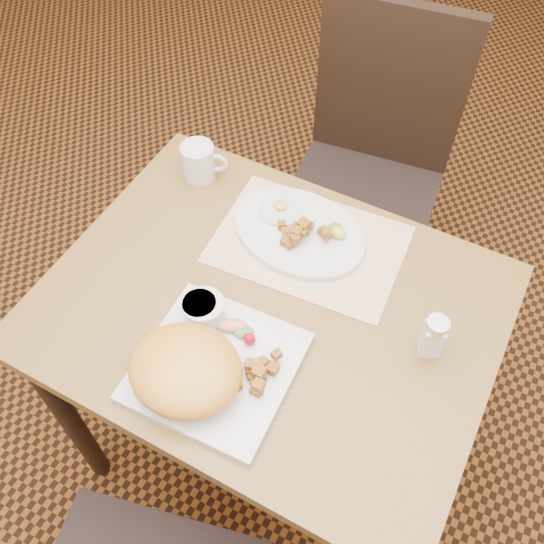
{
  "coord_description": "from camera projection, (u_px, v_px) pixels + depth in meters",
  "views": [
    {
      "loc": [
        0.32,
        -0.59,
        1.77
      ],
      "look_at": [
        -0.01,
        0.03,
        0.82
      ],
      "focal_mm": 40.0,
      "sensor_mm": 36.0,
      "label": 1
    }
  ],
  "objects": [
    {
      "name": "home_fries_sq",
      "position": [
        256.0,
        374.0,
        1.1
      ],
      "size": [
        0.07,
        0.11,
        0.04
      ],
      "color": "#A1661A",
      "rests_on": "plate_square"
    },
    {
      "name": "garnish_sq",
      "position": [
        238.0,
        330.0,
        1.16
      ],
      "size": [
        0.09,
        0.06,
        0.03
      ],
      "color": "#387223",
      "rests_on": "plate_square"
    },
    {
      "name": "fried_egg",
      "position": [
        281.0,
        209.0,
        1.35
      ],
      "size": [
        0.1,
        0.1,
        0.02
      ],
      "color": "white",
      "rests_on": "plate_oval"
    },
    {
      "name": "plate_square",
      "position": [
        216.0,
        367.0,
        1.13
      ],
      "size": [
        0.29,
        0.29,
        0.02
      ],
      "primitive_type": "cube",
      "rotation": [
        0.0,
        0.0,
        0.05
      ],
      "color": "silver",
      "rests_on": "table"
    },
    {
      "name": "salt_shaker",
      "position": [
        433.0,
        336.0,
        1.12
      ],
      "size": [
        0.05,
        0.05,
        0.1
      ],
      "color": "white",
      "rests_on": "table"
    },
    {
      "name": "hollandaise_mound",
      "position": [
        185.0,
        369.0,
        1.08
      ],
      "size": [
        0.21,
        0.19,
        0.08
      ],
      "color": "gold",
      "rests_on": "plate_square"
    },
    {
      "name": "ground",
      "position": [
        270.0,
        442.0,
        1.82
      ],
      "size": [
        8.0,
        8.0,
        0.0
      ],
      "primitive_type": "plane",
      "color": "black",
      "rests_on": "ground"
    },
    {
      "name": "plate_oval",
      "position": [
        299.0,
        232.0,
        1.32
      ],
      "size": [
        0.34,
        0.27,
        0.02
      ],
      "primitive_type": null,
      "rotation": [
        0.0,
        0.0,
        -0.15
      ],
      "color": "silver",
      "rests_on": "placemat"
    },
    {
      "name": "chair_far",
      "position": [
        371.0,
        161.0,
        1.77
      ],
      "size": [
        0.47,
        0.48,
        0.97
      ],
      "rotation": [
        0.0,
        0.0,
        3.26
      ],
      "color": "black",
      "rests_on": "ground"
    },
    {
      "name": "garnish_ov",
      "position": [
        338.0,
        231.0,
        1.3
      ],
      "size": [
        0.05,
        0.05,
        0.02
      ],
      "color": "#387223",
      "rests_on": "plate_oval"
    },
    {
      "name": "table",
      "position": [
        269.0,
        332.0,
        1.31
      ],
      "size": [
        0.9,
        0.7,
        0.75
      ],
      "color": "brown",
      "rests_on": "ground"
    },
    {
      "name": "coffee_mug",
      "position": [
        199.0,
        162.0,
        1.41
      ],
      "size": [
        0.11,
        0.08,
        0.09
      ],
      "color": "silver",
      "rests_on": "table"
    },
    {
      "name": "placemat",
      "position": [
        309.0,
        244.0,
        1.31
      ],
      "size": [
        0.42,
        0.31,
        0.0
      ],
      "primitive_type": "cube",
      "rotation": [
        0.0,
        0.0,
        0.07
      ],
      "color": "white",
      "rests_on": "table"
    },
    {
      "name": "ramekin",
      "position": [
        204.0,
        309.0,
        1.17
      ],
      "size": [
        0.08,
        0.08,
        0.04
      ],
      "color": "silver",
      "rests_on": "plate_square"
    },
    {
      "name": "home_fries_ov",
      "position": [
        299.0,
        232.0,
        1.29
      ],
      "size": [
        0.13,
        0.09,
        0.04
      ],
      "color": "#A1661A",
      "rests_on": "plate_oval"
    }
  ]
}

